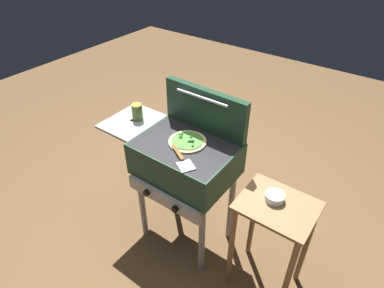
% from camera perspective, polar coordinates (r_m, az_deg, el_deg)
% --- Properties ---
extents(ground_plane, '(8.00, 8.00, 0.00)m').
position_cam_1_polar(ground_plane, '(2.73, -0.88, -15.41)').
color(ground_plane, brown).
extents(grill, '(0.96, 0.53, 0.90)m').
position_cam_1_polar(grill, '(2.19, -1.42, -2.93)').
color(grill, '#193823').
rests_on(grill, ground_plane).
extents(grill_lid_open, '(0.63, 0.09, 0.30)m').
position_cam_1_polar(grill_lid_open, '(2.16, 2.30, 5.99)').
color(grill_lid_open, '#193823').
rests_on(grill_lid_open, grill).
extents(pizza_veggie, '(0.25, 0.25, 0.03)m').
position_cam_1_polar(pizza_veggie, '(2.11, -0.84, 0.50)').
color(pizza_veggie, '#E0C17F').
rests_on(pizza_veggie, grill).
extents(sauce_jar, '(0.08, 0.08, 0.12)m').
position_cam_1_polar(sauce_jar, '(2.35, -9.52, 5.53)').
color(sauce_jar, '#4C6B2D').
rests_on(sauce_jar, grill).
extents(spatula, '(0.25, 0.18, 0.02)m').
position_cam_1_polar(spatula, '(1.97, -1.92, -2.47)').
color(spatula, '#B7BABF').
rests_on(spatula, grill).
extents(prep_table, '(0.44, 0.36, 0.75)m').
position_cam_1_polar(prep_table, '(2.12, 13.85, -14.21)').
color(prep_table, olive).
rests_on(prep_table, ground_plane).
extents(topping_bowl_near, '(0.11, 0.11, 0.04)m').
position_cam_1_polar(topping_bowl_near, '(1.97, 14.20, -8.97)').
color(topping_bowl_near, silver).
rests_on(topping_bowl_near, prep_table).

